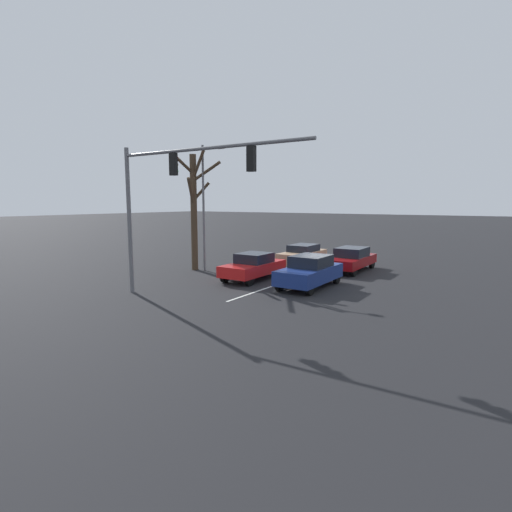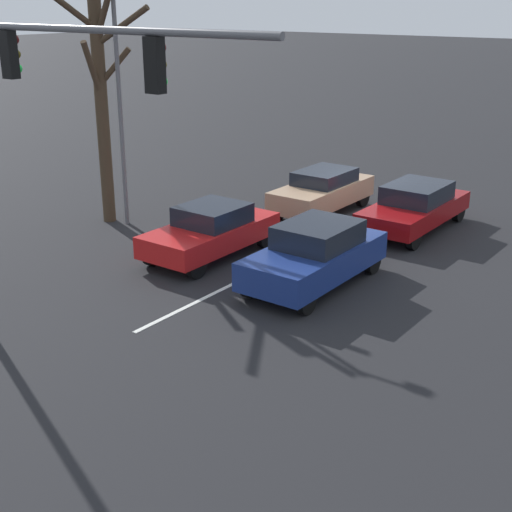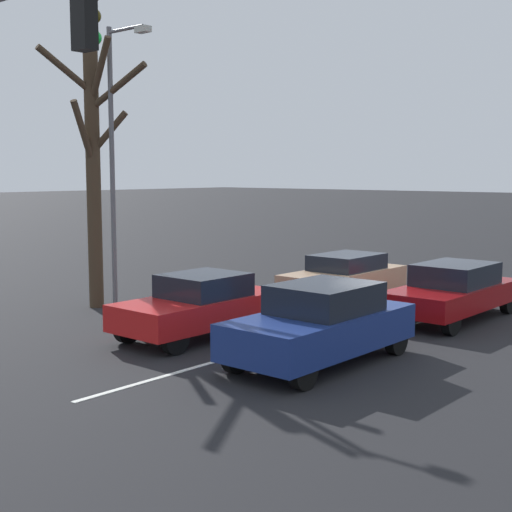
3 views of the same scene
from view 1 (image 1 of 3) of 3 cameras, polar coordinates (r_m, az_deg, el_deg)
The scene contains 9 objects.
ground_plane at distance 26.87m, azimuth 9.52°, elevation -1.84°, with size 240.00×240.00×0.00m, color black.
lane_stripe_left_divider at distance 24.85m, azimuth 7.43°, elevation -2.56°, with size 0.12×16.50×0.01m, color silver.
car_red_midlane_front at distance 22.84m, azimuth -0.38°, elevation -1.45°, with size 1.88×4.36×1.52m.
car_navy_leftlane_front at distance 20.99m, azimuth 7.70°, elevation -2.17°, with size 1.93×4.49×1.66m.
car_maroon_leftlane_second at distance 26.40m, azimuth 13.44°, elevation -0.39°, with size 1.91×4.77×1.51m.
car_tan_midlane_second at distance 27.62m, azimuth 6.68°, elevation 0.15°, with size 1.76×4.39×1.51m.
traffic_signal_gantry at distance 18.14m, azimuth -12.05°, elevation 9.72°, with size 9.83×0.37×6.95m.
street_lamp_right_shoulder at distance 25.67m, azimuth -7.22°, elevation 7.97°, with size 1.73×0.24×7.94m.
bare_tree_near at distance 26.07m, azimuth -8.80°, elevation 7.14°, with size 2.23×2.29×7.63m.
Camera 1 is at (-10.59, 24.29, 4.42)m, focal length 28.00 mm.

